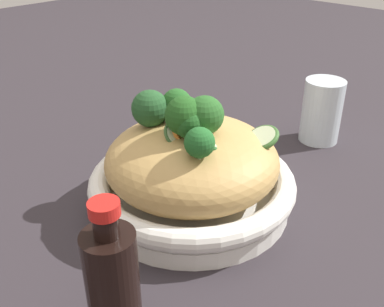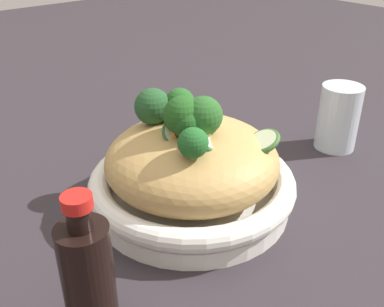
% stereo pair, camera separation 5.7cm
% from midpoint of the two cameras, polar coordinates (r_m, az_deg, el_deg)
% --- Properties ---
extents(ground_plane, '(3.00, 3.00, 0.00)m').
position_cam_midpoint_polar(ground_plane, '(0.61, 2.68, -6.57)').
color(ground_plane, '#2D272C').
extents(serving_bowl, '(0.27, 0.27, 0.05)m').
position_cam_midpoint_polar(serving_bowl, '(0.59, 2.74, -4.48)').
color(serving_bowl, white).
rests_on(serving_bowl, ground_plane).
extents(noodle_heap, '(0.22, 0.22, 0.09)m').
position_cam_midpoint_polar(noodle_heap, '(0.57, 2.83, -0.86)').
color(noodle_heap, tan).
rests_on(noodle_heap, serving_bowl).
extents(broccoli_florets, '(0.16, 0.10, 0.07)m').
position_cam_midpoint_polar(broccoli_florets, '(0.54, 1.62, 4.76)').
color(broccoli_florets, '#91AA6D').
rests_on(broccoli_florets, serving_bowl).
extents(carrot_coins, '(0.09, 0.08, 0.03)m').
position_cam_midpoint_polar(carrot_coins, '(0.57, 2.14, 4.12)').
color(carrot_coins, orange).
rests_on(carrot_coins, serving_bowl).
extents(zucchini_slices, '(0.10, 0.13, 0.05)m').
position_cam_midpoint_polar(zucchini_slices, '(0.54, 6.61, 2.00)').
color(zucchini_slices, beige).
rests_on(zucchini_slices, serving_bowl).
extents(chicken_chunks, '(0.07, 0.07, 0.03)m').
position_cam_midpoint_polar(chicken_chunks, '(0.56, 3.62, 4.26)').
color(chicken_chunks, beige).
rests_on(chicken_chunks, serving_bowl).
extents(soy_sauce_bottle, '(0.05, 0.05, 0.15)m').
position_cam_midpoint_polar(soy_sauce_bottle, '(0.42, -9.24, -15.41)').
color(soy_sauce_bottle, black).
rests_on(soy_sauce_bottle, ground_plane).
extents(drinking_glass, '(0.07, 0.07, 0.11)m').
position_cam_midpoint_polar(drinking_glass, '(0.78, 20.22, 4.30)').
color(drinking_glass, silver).
rests_on(drinking_glass, ground_plane).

